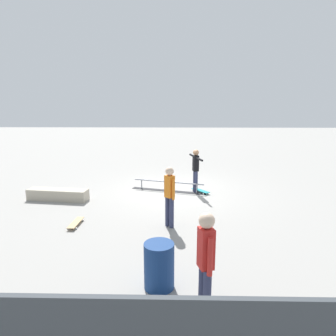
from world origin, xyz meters
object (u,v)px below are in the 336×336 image
Objects in this scene: grind_rail at (168,187)px; trash_bin at (159,266)px; skate_ledge at (58,195)px; loose_skateboard_natural at (76,223)px; skateboard_main at (200,191)px; bystander_red_shirt at (206,261)px; bystander_orange_shirt at (170,194)px; skater_main at (196,168)px.

grind_rail is 6.02m from trash_bin.
skate_ledge is 2.57× the size of loose_skateboard_natural.
skateboard_main is (-4.96, -0.97, -0.11)m from skate_ledge.
trash_bin reaches higher than skateboard_main.
bystander_red_shirt is 1.21m from trash_bin.
skate_ledge is at bearing -158.44° from bystander_red_shirt.
skateboard_main is 5.99m from trash_bin.
bystander_orange_shirt is 2.75m from trash_bin.
skate_ledge is 1.26× the size of bystander_orange_shirt.
bystander_orange_shirt is (0.59, -3.50, -0.05)m from bystander_red_shirt.
skateboard_main is 0.89× the size of trash_bin.
skateboard_main is 0.93× the size of loose_skateboard_natural.
trash_bin is (-2.41, 2.73, 0.35)m from loose_skateboard_natural.
grind_rail is at bearing 169.27° from bystander_red_shirt.
skater_main is 0.88m from skateboard_main.
bystander_red_shirt is (-0.69, 6.81, 0.81)m from grind_rail.
bystander_orange_shirt reaches higher than skate_ledge.
skater_main is at bearing -171.16° from grind_rail.
skater_main is at bearing -100.03° from trash_bin.
skate_ledge reaches higher than loose_skateboard_natural.
loose_skateboard_natural is at bearing 121.38° from skate_ledge.
grind_rail is at bearing -34.61° from loose_skateboard_natural.
bystander_orange_shirt is (-0.10, 3.31, 0.76)m from grind_rail.
skate_ledge is 7.26m from bystander_red_shirt.
bystander_orange_shirt is 2.03× the size of loose_skateboard_natural.
trash_bin is at bearing 105.69° from grind_rail.
skate_ledge is 2.77× the size of skateboard_main.
skate_ledge is at bearing 32.81° from grind_rail.
bystander_orange_shirt is at bearing 173.05° from bystander_red_shirt.
loose_skateboard_natural is (2.45, 3.28, -0.09)m from grind_rail.
bystander_red_shirt is (0.51, 6.65, 0.90)m from skateboard_main.
skater_main is 6.69m from bystander_red_shirt.
loose_skateboard_natural is at bearing 69.34° from grind_rail.
loose_skateboard_natural is 3.66m from trash_bin.
trash_bin reaches higher than grind_rail.
grind_rail is 4.10m from loose_skateboard_natural.
grind_rail is at bearing -90.35° from trash_bin.
bystander_orange_shirt is at bearing -88.60° from loose_skateboard_natural.
grind_rail is 1.27m from skater_main.
bystander_orange_shirt reaches higher than skateboard_main.
bystander_red_shirt reaches higher than trash_bin.
bystander_orange_shirt is at bearing 121.97° from skateboard_main.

